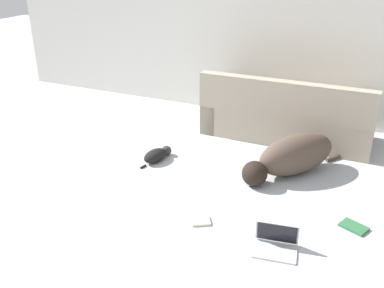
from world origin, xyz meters
TOP-DOWN VIEW (x-y plane):
  - ground_plane at (0.00, 0.00)m, footprint 20.00×20.00m
  - wall_back at (0.00, 3.82)m, footprint 7.33×0.06m
  - couch at (0.99, 3.14)m, footprint 2.08×0.83m
  - dog at (1.28, 2.20)m, footprint 0.95×1.22m
  - cat at (-0.19, 1.89)m, footprint 0.25×0.50m
  - laptop_open at (1.44, 0.89)m, footprint 0.38×0.31m
  - book_cream at (0.74, 0.97)m, footprint 0.21×0.21m
  - book_green at (1.99, 1.44)m, footprint 0.26×0.22m

SIDE VIEW (x-z plane):
  - ground_plane at x=0.00m, z-range 0.00..0.00m
  - book_cream at x=0.74m, z-range 0.00..0.02m
  - book_green at x=1.99m, z-range 0.00..0.02m
  - cat at x=-0.19m, z-range 0.00..0.14m
  - laptop_open at x=1.44m, z-range -0.04..0.18m
  - dog at x=1.28m, z-range -0.01..0.43m
  - couch at x=0.99m, z-range -0.15..0.67m
  - wall_back at x=0.00m, z-range 0.00..2.46m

